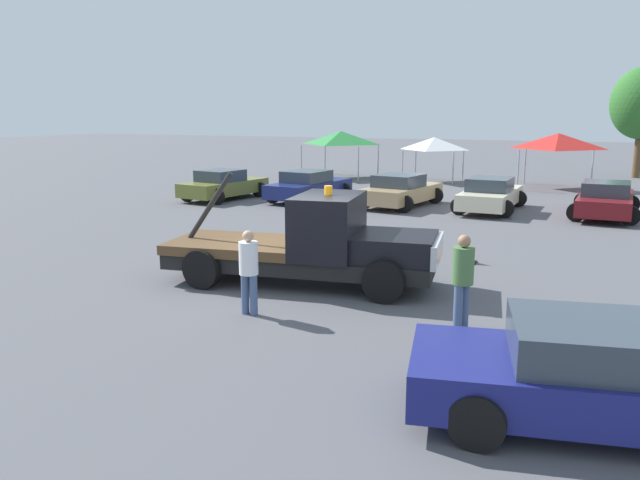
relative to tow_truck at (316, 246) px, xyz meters
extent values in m
plane|color=#545459|center=(-0.37, -0.05, -0.90)|extent=(160.00, 160.00, 0.00)
cube|color=black|center=(-0.37, -0.05, -0.37)|extent=(6.26, 2.71, 0.35)
cube|color=black|center=(1.79, 0.26, 0.08)|extent=(1.93, 1.99, 0.55)
cube|color=silver|center=(2.68, 0.39, 0.05)|extent=(0.38, 1.87, 0.50)
cube|color=black|center=(0.29, 0.04, 0.48)|extent=(1.61, 2.24, 1.36)
cube|color=brown|center=(-1.86, -0.27, -0.09)|extent=(3.29, 2.49, 0.22)
cylinder|color=black|center=(-2.53, -0.36, 0.80)|extent=(1.19, 0.29, 1.63)
cylinder|color=orange|center=(0.29, 0.04, 1.26)|extent=(0.18, 0.18, 0.20)
cylinder|color=black|center=(1.57, 1.22, -0.46)|extent=(0.88, 0.26, 0.88)
cylinder|color=black|center=(1.85, -0.73, -0.46)|extent=(0.88, 0.26, 0.88)
cylinder|color=black|center=(-2.45, 0.64, -0.46)|extent=(0.88, 0.26, 0.88)
cylinder|color=black|center=(-2.17, -1.31, -0.46)|extent=(0.88, 0.26, 0.88)
cube|color=navy|center=(6.10, -4.52, -0.36)|extent=(5.38, 2.87, 0.60)
cube|color=#333D47|center=(5.85, -4.57, 0.19)|extent=(2.43, 2.07, 0.50)
cylinder|color=black|center=(4.22, -3.97, -0.56)|extent=(0.68, 0.22, 0.68)
cylinder|color=black|center=(4.58, -5.75, -0.56)|extent=(0.68, 0.22, 0.68)
cylinder|color=#475B84|center=(3.65, -1.60, -0.48)|extent=(0.16, 0.16, 0.84)
cylinder|color=#475B84|center=(3.57, -1.79, -0.48)|extent=(0.16, 0.16, 0.84)
cylinder|color=#4C7542|center=(3.61, -1.69, 0.27)|extent=(0.39, 0.39, 0.67)
sphere|color=#A87A56|center=(3.61, -1.69, 0.72)|extent=(0.23, 0.23, 0.23)
cylinder|color=#475B84|center=(-0.20, -2.49, -0.50)|extent=(0.15, 0.15, 0.80)
cylinder|color=#475B84|center=(-0.40, -2.47, -0.50)|extent=(0.15, 0.15, 0.80)
cylinder|color=white|center=(-0.30, -2.48, 0.22)|extent=(0.37, 0.37, 0.63)
sphere|color=tan|center=(-0.30, -2.48, 0.64)|extent=(0.22, 0.22, 0.22)
cube|color=olive|center=(-9.56, 11.41, -0.36)|extent=(2.44, 4.52, 0.60)
cube|color=#333D47|center=(-9.59, 11.20, 0.19)|extent=(1.84, 2.03, 0.50)
cylinder|color=black|center=(-10.18, 12.99, -0.56)|extent=(0.68, 0.22, 0.68)
cylinder|color=black|center=(-8.49, 12.73, -0.56)|extent=(0.68, 0.22, 0.68)
cylinder|color=black|center=(-10.63, 10.10, -0.56)|extent=(0.68, 0.22, 0.68)
cylinder|color=black|center=(-8.94, 9.84, -0.56)|extent=(0.68, 0.22, 0.68)
cube|color=navy|center=(-5.87, 12.60, -0.36)|extent=(2.47, 4.81, 0.60)
cube|color=#333D47|center=(-5.90, 12.37, 0.19)|extent=(1.88, 2.14, 0.50)
cylinder|color=black|center=(-6.51, 14.27, -0.56)|extent=(0.68, 0.22, 0.68)
cylinder|color=black|center=(-4.79, 14.02, -0.56)|extent=(0.68, 0.22, 0.68)
cylinder|color=black|center=(-6.96, 11.17, -0.56)|extent=(0.68, 0.22, 0.68)
cylinder|color=black|center=(-5.23, 10.93, -0.56)|extent=(0.68, 0.22, 0.68)
cube|color=tan|center=(-1.65, 12.53, -0.36)|extent=(2.62, 4.70, 0.60)
cube|color=#333D47|center=(-1.68, 12.31, 0.19)|extent=(1.96, 2.12, 0.50)
cylinder|color=black|center=(-2.28, 14.17, -0.56)|extent=(0.68, 0.22, 0.68)
cylinder|color=black|center=(-0.50, 13.87, -0.56)|extent=(0.68, 0.22, 0.68)
cylinder|color=black|center=(-2.79, 11.19, -0.56)|extent=(0.68, 0.22, 0.68)
cylinder|color=black|center=(-1.01, 10.89, -0.56)|extent=(0.68, 0.22, 0.68)
cube|color=beige|center=(1.98, 12.71, -0.36)|extent=(1.99, 4.68, 0.60)
cube|color=#333D47|center=(1.97, 12.48, 0.19)|extent=(1.65, 2.00, 0.50)
cylinder|color=black|center=(1.22, 14.31, -0.56)|extent=(0.68, 0.22, 0.68)
cylinder|color=black|center=(2.90, 14.23, -0.56)|extent=(0.68, 0.22, 0.68)
cylinder|color=black|center=(1.07, 11.19, -0.56)|extent=(0.68, 0.22, 0.68)
cylinder|color=black|center=(2.75, 11.11, -0.56)|extent=(0.68, 0.22, 0.68)
cube|color=maroon|center=(6.14, 12.91, -0.36)|extent=(2.06, 4.79, 0.60)
cube|color=#333D47|center=(6.13, 12.68, 0.19)|extent=(1.70, 2.05, 0.50)
cylinder|color=black|center=(5.36, 14.55, -0.56)|extent=(0.68, 0.22, 0.68)
cylinder|color=black|center=(7.09, 14.47, -0.56)|extent=(0.68, 0.22, 0.68)
cylinder|color=black|center=(5.20, 11.36, -0.56)|extent=(0.68, 0.22, 0.68)
cylinder|color=black|center=(6.93, 11.27, -0.56)|extent=(0.68, 0.22, 0.68)
cylinder|color=#9E9EA3|center=(-10.04, 20.66, 0.10)|extent=(0.07, 0.07, 1.99)
cylinder|color=#9E9EA3|center=(-6.49, 20.66, 0.10)|extent=(0.07, 0.07, 1.99)
cylinder|color=#9E9EA3|center=(-10.04, 24.21, 0.10)|extent=(0.07, 0.07, 1.99)
cylinder|color=#9E9EA3|center=(-6.49, 24.21, 0.10)|extent=(0.07, 0.07, 1.99)
pyramid|color=#287F38|center=(-8.27, 22.44, 1.48)|extent=(3.55, 3.55, 0.78)
cylinder|color=#9E9EA3|center=(-4.05, 21.11, -0.01)|extent=(0.07, 0.07, 1.79)
cylinder|color=#9E9EA3|center=(-1.24, 21.11, -0.01)|extent=(0.07, 0.07, 1.79)
cylinder|color=#9E9EA3|center=(-4.05, 23.92, -0.01)|extent=(0.07, 0.07, 1.79)
cylinder|color=#9E9EA3|center=(-1.24, 23.92, -0.01)|extent=(0.07, 0.07, 1.79)
pyramid|color=white|center=(-2.65, 22.51, 1.24)|extent=(2.81, 2.81, 0.70)
cylinder|color=#9E9EA3|center=(2.22, 20.08, 0.11)|extent=(0.07, 0.07, 2.03)
cylinder|color=#9E9EA3|center=(5.62, 20.08, 0.11)|extent=(0.07, 0.07, 2.03)
cylinder|color=#9E9EA3|center=(2.22, 23.48, 0.11)|extent=(0.07, 0.07, 2.03)
cylinder|color=#9E9EA3|center=(5.62, 23.48, 0.11)|extent=(0.07, 0.07, 2.03)
pyramid|color=red|center=(3.92, 21.78, 1.52)|extent=(3.40, 3.40, 0.79)
cylinder|color=brown|center=(8.07, 29.43, 0.24)|extent=(0.46, 0.46, 2.28)
cube|color=black|center=(2.81, 3.48, -0.88)|extent=(0.40, 0.40, 0.04)
cone|color=orange|center=(2.81, 3.48, -0.63)|extent=(0.36, 0.36, 0.55)
camera|label=1|loc=(5.55, -12.53, 2.93)|focal=35.00mm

